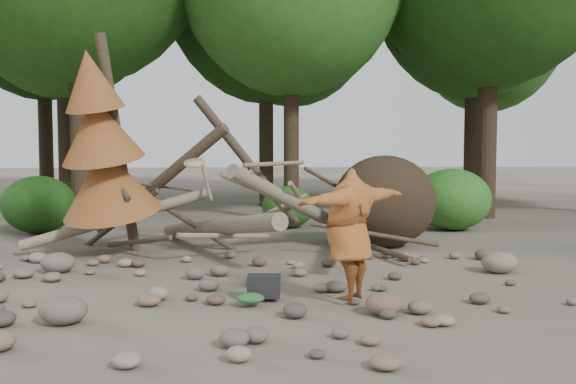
{
  "coord_description": "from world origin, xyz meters",
  "views": [
    {
      "loc": [
        -0.54,
        -9.17,
        2.15
      ],
      "look_at": [
        0.3,
        1.5,
        1.4
      ],
      "focal_mm": 40.0,
      "sensor_mm": 36.0,
      "label": 1
    }
  ],
  "objects": [
    {
      "name": "boulder_mid_left",
      "position": [
        -3.62,
        1.97,
        0.17
      ],
      "size": [
        0.58,
        0.52,
        0.35
      ],
      "primitive_type": "ellipsoid",
      "color": "#696158",
      "rests_on": "ground"
    },
    {
      "name": "dead_conifer",
      "position": [
        -3.12,
        3.37,
        2.11
      ],
      "size": [
        2.06,
        2.16,
        4.35
      ],
      "color": "#4C3F30",
      "rests_on": "ground"
    },
    {
      "name": "boulder_front_right",
      "position": [
        1.33,
        -1.21,
        0.15
      ],
      "size": [
        0.49,
        0.44,
        0.3
      ],
      "primitive_type": "ellipsoid",
      "color": "brown",
      "rests_on": "ground"
    },
    {
      "name": "bush_left",
      "position": [
        -5.5,
        7.2,
        0.72
      ],
      "size": [
        1.8,
        1.8,
        1.44
      ],
      "primitive_type": "ellipsoid",
      "color": "#1D4D14",
      "rests_on": "ground"
    },
    {
      "name": "backpack",
      "position": [
        -0.18,
        -0.31,
        0.15
      ],
      "size": [
        0.48,
        0.35,
        0.3
      ],
      "primitive_type": "cube",
      "rotation": [
        0.0,
        0.0,
        -0.12
      ],
      "color": "black",
      "rests_on": "ground"
    },
    {
      "name": "boulder_mid_right",
      "position": [
        3.92,
        1.36,
        0.18
      ],
      "size": [
        0.61,
        0.55,
        0.37
      ],
      "primitive_type": "ellipsoid",
      "color": "gray",
      "rests_on": "ground"
    },
    {
      "name": "bush_right",
      "position": [
        5.0,
        7.0,
        0.8
      ],
      "size": [
        2.0,
        2.0,
        1.6
      ],
      "primitive_type": "ellipsoid",
      "color": "#317324",
      "rests_on": "ground"
    },
    {
      "name": "deadfall_pile",
      "position": [
        2.02,
        4.24,
        0.95
      ],
      "size": [
        8.55,
        5.24,
        3.3
      ],
      "color": "#332619",
      "rests_on": "ground"
    },
    {
      "name": "frisbee_thrower",
      "position": [
        0.97,
        -0.63,
        0.97
      ],
      "size": [
        3.25,
        1.92,
        1.94
      ],
      "color": "#985322",
      "rests_on": "ground"
    },
    {
      "name": "bush_mid",
      "position": [
        0.8,
        7.8,
        0.56
      ],
      "size": [
        1.4,
        1.4,
        1.12
      ],
      "primitive_type": "ellipsoid",
      "color": "#27611C",
      "rests_on": "ground"
    },
    {
      "name": "cloth_green",
      "position": [
        -0.37,
        -0.67,
        0.07
      ],
      "size": [
        0.38,
        0.31,
        0.14
      ],
      "primitive_type": "ellipsoid",
      "color": "#27622B",
      "rests_on": "ground"
    },
    {
      "name": "boulder_front_left",
      "position": [
        -2.66,
        -1.32,
        0.17
      ],
      "size": [
        0.58,
        0.52,
        0.35
      ],
      "primitive_type": "ellipsoid",
      "color": "#645E54",
      "rests_on": "ground"
    },
    {
      "name": "ground",
      "position": [
        0.0,
        0.0,
        0.0
      ],
      "size": [
        120.0,
        120.0,
        0.0
      ],
      "primitive_type": "plane",
      "color": "#514C44",
      "rests_on": "ground"
    },
    {
      "name": "cloth_orange",
      "position": [
        -0.22,
        -0.07,
        0.05
      ],
      "size": [
        0.26,
        0.22,
        0.1
      ],
      "primitive_type": "ellipsoid",
      "color": "#AB461D",
      "rests_on": "ground"
    }
  ]
}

